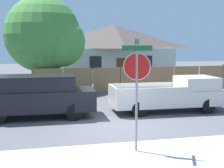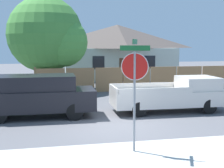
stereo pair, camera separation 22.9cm
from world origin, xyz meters
name	(u,v)px [view 1 (the left image)]	position (x,y,z in m)	size (l,w,h in m)	color
ground_plane	(116,126)	(0.00, 0.00, 0.00)	(80.00, 80.00, 0.00)	#56565B
sidewalk_strip	(146,159)	(0.00, -3.60, 0.00)	(36.00, 3.20, 0.01)	#B2B2AD
wooden_fence	(134,79)	(3.40, 8.77, 0.82)	(13.68, 0.12, 1.73)	#997047
house	(114,51)	(3.84, 16.86, 2.57)	(10.74, 6.03, 4.95)	#B2C1B7
oak_tree	(46,36)	(-2.44, 10.21, 3.73)	(5.43, 5.17, 6.43)	brown
red_suv	(36,95)	(-3.06, 2.17, 1.01)	(5.01, 1.98, 1.87)	black
orange_pickup	(172,95)	(3.30, 2.17, 0.80)	(5.46, 2.04, 1.64)	silver
stop_sign	(137,76)	(-0.07, -2.89, 2.30)	(0.82, 0.74, 3.37)	gray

